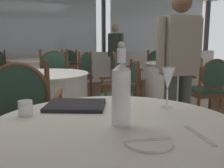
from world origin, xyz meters
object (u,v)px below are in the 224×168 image
(wine_glass, at_px, (168,79))
(dining_chair_0_3, at_px, (158,69))
(dining_chair_0_1, at_px, (209,86))
(dining_chair_3_2, at_px, (67,66))
(side_plate, at_px, (148,141))
(dining_chair_0_0, at_px, (121,76))
(diner_person_0, at_px, (116,52))
(dining_chair_1_2, at_px, (124,92))
(dining_chair_1_3, at_px, (54,77))
(dining_chair_3_3, at_px, (2,68))
(water_bottle, at_px, (121,92))
(menu_book, at_px, (76,105))
(dining_chair_1_1, at_px, (24,113))
(water_tumbler, at_px, (25,108))
(diner_person_1, at_px, (179,63))
(dining_chair_3_1, at_px, (80,72))

(wine_glass, height_order, dining_chair_0_3, wine_glass)
(dining_chair_0_1, relative_size, dining_chair_3_2, 0.97)
(side_plate, bearing_deg, dining_chair_0_0, 70.60)
(wine_glass, relative_size, diner_person_0, 0.14)
(diner_person_0, bearing_deg, dining_chair_1_2, -129.96)
(dining_chair_1_3, bearing_deg, dining_chair_0_0, 101.64)
(dining_chair_0_0, distance_m, dining_chair_3_3, 2.90)
(water_bottle, height_order, dining_chair_3_3, water_bottle)
(menu_book, relative_size, diner_person_0, 0.20)
(dining_chair_1_1, height_order, dining_chair_3_3, dining_chair_1_1)
(menu_book, relative_size, dining_chair_3_2, 0.33)
(water_tumbler, xyz_separation_m, dining_chair_3_2, (0.89, 4.68, -0.25))
(wine_glass, relative_size, dining_chair_3_3, 0.23)
(menu_book, bearing_deg, diner_person_1, 56.15)
(wine_glass, distance_m, dining_chair_3_2, 4.79)
(dining_chair_0_1, height_order, dining_chair_3_3, dining_chair_3_3)
(side_plate, height_order, dining_chair_1_2, dining_chair_1_2)
(diner_person_0, xyz_separation_m, diner_person_1, (-0.61, -3.65, 0.03))
(diner_person_1, bearing_deg, wine_glass, -37.88)
(dining_chair_0_0, relative_size, dining_chair_3_1, 1.01)
(water_bottle, bearing_deg, menu_book, 110.34)
(dining_chair_3_1, xyz_separation_m, dining_chair_3_3, (-1.46, 1.39, -0.01))
(dining_chair_1_3, height_order, diner_person_0, diner_person_0)
(wine_glass, bearing_deg, side_plate, -128.69)
(dining_chair_3_2, bearing_deg, dining_chair_0_0, 59.08)
(water_bottle, height_order, dining_chair_3_2, water_bottle)
(dining_chair_3_1, distance_m, diner_person_0, 1.81)
(water_bottle, bearing_deg, dining_chair_3_1, 81.32)
(water_tumbler, relative_size, menu_book, 0.23)
(dining_chair_1_1, bearing_deg, diner_person_0, -16.44)
(side_plate, relative_size, dining_chair_1_1, 0.17)
(dining_chair_0_1, distance_m, dining_chair_1_1, 2.41)
(dining_chair_3_1, distance_m, dining_chair_3_3, 2.01)
(water_tumbler, bearing_deg, dining_chair_3_1, 74.17)
(diner_person_0, bearing_deg, wine_glass, -128.57)
(dining_chair_3_3, bearing_deg, dining_chair_1_1, -39.07)
(dining_chair_1_2, distance_m, dining_chair_3_3, 3.58)
(dining_chair_3_1, bearing_deg, side_plate, 125.60)
(dining_chair_0_1, bearing_deg, dining_chair_3_1, 46.42)
(dining_chair_0_1, xyz_separation_m, diner_person_1, (-0.80, -0.46, 0.37))
(water_bottle, distance_m, dining_chair_3_3, 5.01)
(diner_person_0, bearing_deg, side_plate, -130.58)
(wine_glass, bearing_deg, diner_person_1, 53.48)
(side_plate, xyz_separation_m, wine_glass, (0.31, 0.39, 0.15))
(wine_glass, height_order, water_tumbler, wine_glass)
(side_plate, xyz_separation_m, diner_person_0, (1.69, 5.08, 0.11))
(dining_chair_3_1, height_order, diner_person_0, diner_person_0)
(dining_chair_0_0, xyz_separation_m, dining_chair_1_3, (-1.10, 0.01, 0.02))
(dining_chair_3_2, bearing_deg, diner_person_0, 129.58)
(dining_chair_0_3, bearing_deg, dining_chair_1_3, -60.55)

